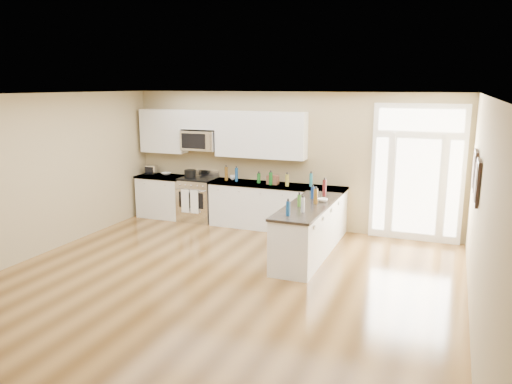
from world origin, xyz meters
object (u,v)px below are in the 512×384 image
at_px(peninsula_cabinet, 308,233).
at_px(stockpot, 190,174).
at_px(kitchen_range, 198,199).
at_px(toaster_oven, 151,170).

bearing_deg(peninsula_cabinet, stockpot, 155.57).
distance_m(peninsula_cabinet, kitchen_range, 3.25).
relative_size(kitchen_range, stockpot, 4.29).
height_order(peninsula_cabinet, toaster_oven, toaster_oven).
height_order(kitchen_range, toaster_oven, toaster_oven).
xyz_separation_m(peninsula_cabinet, stockpot, (-3.05, 1.38, 0.61)).
bearing_deg(toaster_oven, stockpot, -16.21).
bearing_deg(peninsula_cabinet, toaster_oven, 159.60).
xyz_separation_m(kitchen_range, toaster_oven, (-1.23, 0.09, 0.56)).
bearing_deg(kitchen_range, peninsula_cabinet, -26.50).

